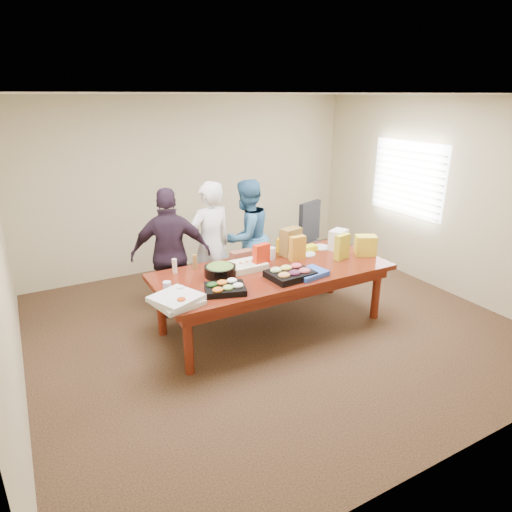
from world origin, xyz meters
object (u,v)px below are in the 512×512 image
office_chair (317,245)px  person_center (210,246)px  sheet_cake (246,266)px  conference_table (272,298)px  salad_bowl (220,271)px  person_right (247,237)px

office_chair → person_center: (-1.77, -0.08, 0.29)m
office_chair → sheet_cake: office_chair is taller
conference_table → office_chair: size_ratio=2.49×
conference_table → office_chair: office_chair is taller
office_chair → salad_bowl: 2.16m
conference_table → salad_bowl: 0.77m
office_chair → person_center: bearing=162.4°
conference_table → office_chair: (1.34, 0.95, 0.19)m
conference_table → person_right: person_right is taller
sheet_cake → salad_bowl: (-0.36, -0.05, 0.02)m
person_right → sheet_cake: (-0.48, -0.92, -0.02)m
sheet_cake → conference_table: bearing=-31.6°
conference_table → salad_bowl: size_ratio=7.75×
conference_table → person_center: 1.08m
person_right → person_center: bearing=0.4°
conference_table → person_center: person_center is taller
office_chair → sheet_cake: (-1.61, -0.79, 0.23)m
conference_table → person_right: 1.19m
office_chair → person_right: bearing=153.1°
sheet_cake → salad_bowl: size_ratio=1.21×
person_right → conference_table: bearing=60.6°
conference_table → office_chair: 1.66m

